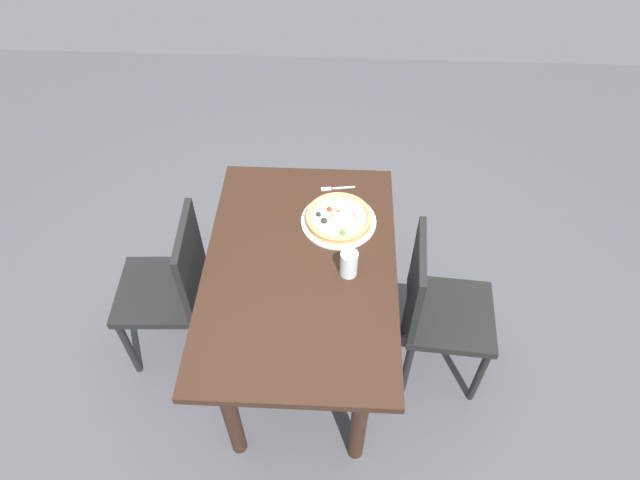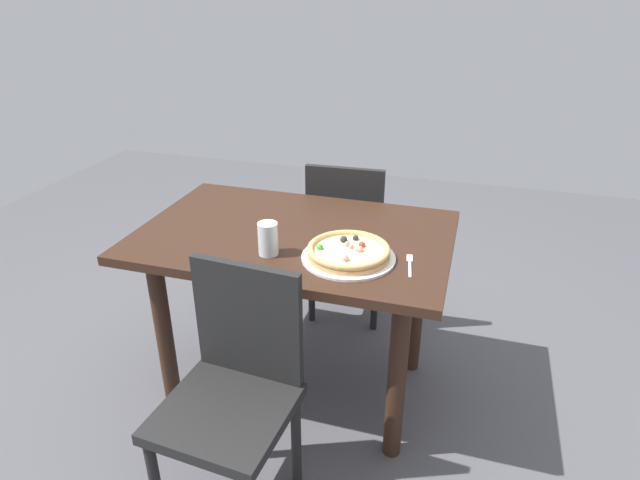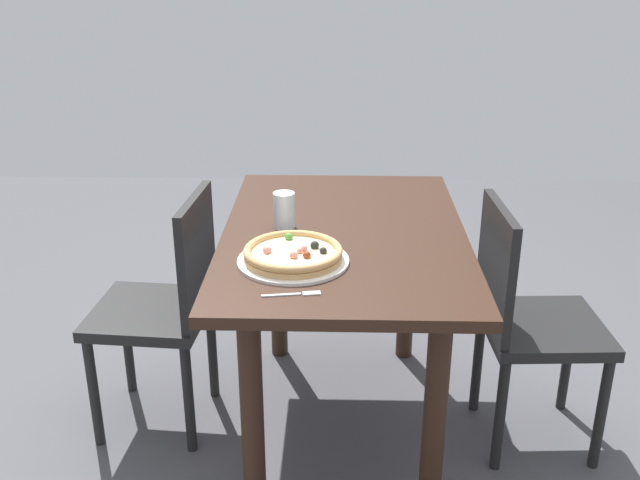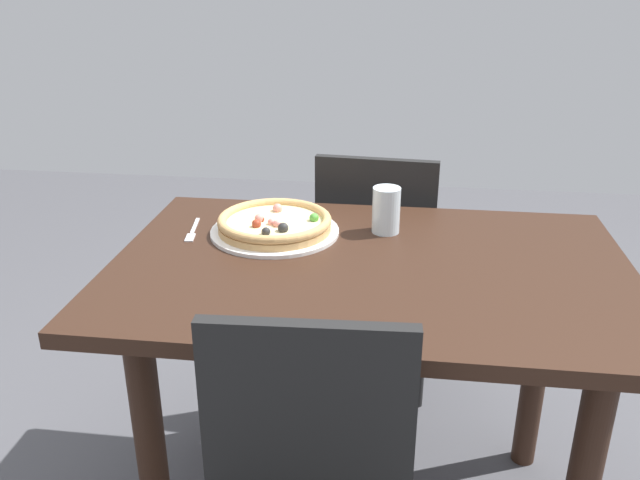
# 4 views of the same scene
# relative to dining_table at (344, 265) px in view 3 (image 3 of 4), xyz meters

# --- Properties ---
(ground_plane) EXTENTS (6.00, 6.00, 0.00)m
(ground_plane) POSITION_rel_dining_table_xyz_m (0.00, 0.00, -0.65)
(ground_plane) COLOR #4C4C51
(dining_table) EXTENTS (1.24, 0.82, 0.77)m
(dining_table) POSITION_rel_dining_table_xyz_m (0.00, 0.00, 0.00)
(dining_table) COLOR #331E14
(dining_table) RESTS_ON ground
(chair_near) EXTENTS (0.43, 0.43, 0.89)m
(chair_near) POSITION_rel_dining_table_xyz_m (0.00, -0.62, -0.15)
(chair_near) COLOR black
(chair_near) RESTS_ON ground
(chair_far) EXTENTS (0.42, 0.42, 0.89)m
(chair_far) POSITION_rel_dining_table_xyz_m (0.07, 0.62, -0.15)
(chair_far) COLOR black
(chair_far) RESTS_ON ground
(plate) EXTENTS (0.34, 0.34, 0.01)m
(plate) POSITION_rel_dining_table_xyz_m (0.26, -0.16, 0.13)
(plate) COLOR white
(plate) RESTS_ON dining_table
(pizza) EXTENTS (0.30, 0.30, 0.05)m
(pizza) POSITION_rel_dining_table_xyz_m (0.26, -0.16, 0.16)
(pizza) COLOR tan
(pizza) RESTS_ON plate
(fork) EXTENTS (0.04, 0.17, 0.00)m
(fork) POSITION_rel_dining_table_xyz_m (0.48, -0.13, 0.13)
(fork) COLOR silver
(fork) RESTS_ON dining_table
(drinking_glass) EXTENTS (0.07, 0.07, 0.12)m
(drinking_glass) POSITION_rel_dining_table_xyz_m (-0.03, -0.20, 0.19)
(drinking_glass) COLOR silver
(drinking_glass) RESTS_ON dining_table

